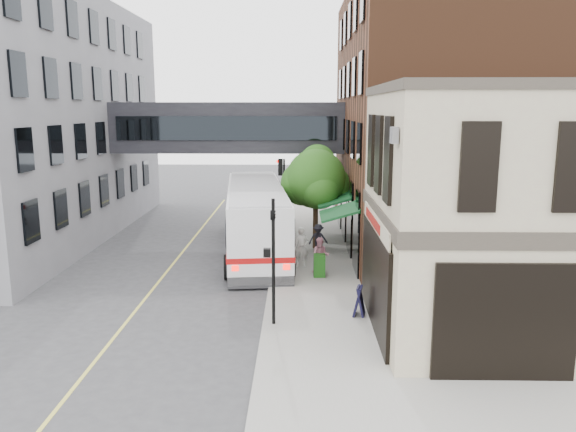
{
  "coord_description": "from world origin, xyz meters",
  "views": [
    {
      "loc": [
        1.25,
        -16.83,
        7.69
      ],
      "look_at": [
        0.85,
        4.98,
        3.47
      ],
      "focal_mm": 35.0,
      "sensor_mm": 36.0,
      "label": 1
    }
  ],
  "objects_px": {
    "pedestrian_a": "(301,247)",
    "sandwich_board": "(359,301)",
    "pedestrian_b": "(321,255)",
    "newspaper_box": "(319,265)",
    "pedestrian_c": "(318,239)",
    "bus": "(256,216)"
  },
  "relations": [
    {
      "from": "bus",
      "to": "newspaper_box",
      "type": "bearing_deg",
      "value": -56.62
    },
    {
      "from": "pedestrian_c",
      "to": "newspaper_box",
      "type": "xyz_separation_m",
      "value": [
        -0.09,
        -4.11,
        -0.27
      ]
    },
    {
      "from": "pedestrian_a",
      "to": "pedestrian_b",
      "type": "xyz_separation_m",
      "value": [
        0.88,
        -1.07,
        -0.13
      ]
    },
    {
      "from": "newspaper_box",
      "to": "sandwich_board",
      "type": "distance_m",
      "value": 4.98
    },
    {
      "from": "pedestrian_a",
      "to": "pedestrian_b",
      "type": "relative_size",
      "value": 1.15
    },
    {
      "from": "pedestrian_a",
      "to": "newspaper_box",
      "type": "relative_size",
      "value": 1.87
    },
    {
      "from": "bus",
      "to": "sandwich_board",
      "type": "bearing_deg",
      "value": -65.02
    },
    {
      "from": "pedestrian_a",
      "to": "newspaper_box",
      "type": "bearing_deg",
      "value": -59.19
    },
    {
      "from": "bus",
      "to": "sandwich_board",
      "type": "xyz_separation_m",
      "value": [
        4.53,
        -9.73,
        -1.29
      ]
    },
    {
      "from": "bus",
      "to": "pedestrian_a",
      "type": "bearing_deg",
      "value": -53.61
    },
    {
      "from": "pedestrian_c",
      "to": "sandwich_board",
      "type": "relative_size",
      "value": 1.43
    },
    {
      "from": "pedestrian_b",
      "to": "newspaper_box",
      "type": "xyz_separation_m",
      "value": [
        -0.08,
        -0.54,
        -0.32
      ]
    },
    {
      "from": "bus",
      "to": "pedestrian_c",
      "type": "relative_size",
      "value": 8.56
    },
    {
      "from": "bus",
      "to": "pedestrian_a",
      "type": "relative_size",
      "value": 6.95
    },
    {
      "from": "newspaper_box",
      "to": "pedestrian_b",
      "type": "bearing_deg",
      "value": 81.51
    },
    {
      "from": "pedestrian_a",
      "to": "newspaper_box",
      "type": "xyz_separation_m",
      "value": [
        0.8,
        -1.61,
        -0.45
      ]
    },
    {
      "from": "sandwich_board",
      "to": "pedestrian_b",
      "type": "bearing_deg",
      "value": 115.43
    },
    {
      "from": "bus",
      "to": "pedestrian_c",
      "type": "bearing_deg",
      "value": -13.64
    },
    {
      "from": "pedestrian_b",
      "to": "newspaper_box",
      "type": "bearing_deg",
      "value": -85.17
    },
    {
      "from": "pedestrian_a",
      "to": "sandwich_board",
      "type": "height_order",
      "value": "pedestrian_a"
    },
    {
      "from": "pedestrian_c",
      "to": "sandwich_board",
      "type": "distance_m",
      "value": 9.0
    },
    {
      "from": "pedestrian_a",
      "to": "pedestrian_c",
      "type": "height_order",
      "value": "pedestrian_a"
    }
  ]
}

